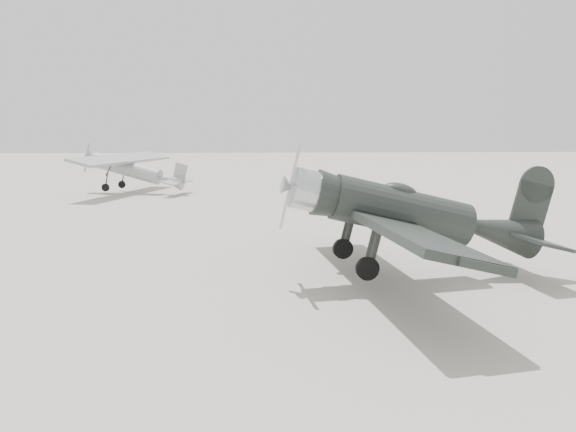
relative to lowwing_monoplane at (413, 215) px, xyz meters
name	(u,v)px	position (x,y,z in m)	size (l,w,h in m)	color
ground	(242,267)	(-4.78, 1.67, -1.85)	(160.00, 160.00, 0.00)	#9B998A
lowwing_monoplane	(413,215)	(0.00, 0.00, 0.00)	(7.75, 10.85, 3.49)	black
highwing_monoplane	(131,166)	(-12.38, 21.88, -0.06)	(7.20, 10.00, 2.85)	gray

